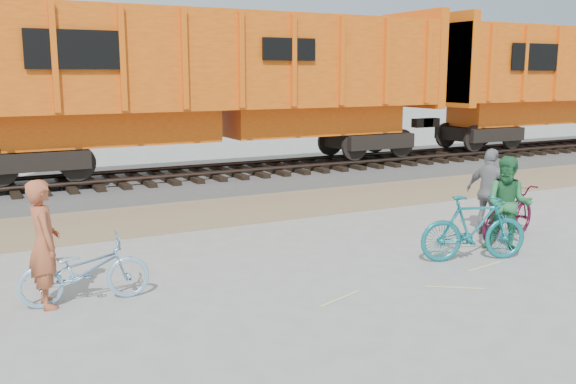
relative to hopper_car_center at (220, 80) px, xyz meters
name	(u,v)px	position (x,y,z in m)	size (l,w,h in m)	color
ground	(366,274)	(-1.09, -9.00, -3.01)	(120.00, 120.00, 0.00)	#9E9E99
gravel_strip	(234,210)	(-1.09, -3.50, -3.00)	(120.00, 3.00, 0.02)	#927E5A
ballast_bed	(186,182)	(-1.09, 0.00, -2.86)	(120.00, 4.00, 0.30)	slate
track	(185,171)	(-1.09, 0.00, -2.53)	(120.00, 2.60, 0.24)	black
hopper_car_center	(220,80)	(0.00, 0.00, 0.00)	(14.00, 3.13, 4.65)	black
bicycle_blue	(85,270)	(-5.36, -8.25, -2.54)	(0.63, 1.79, 0.94)	#86B5DC
bicycle_teal	(474,228)	(0.97, -9.23, -2.43)	(0.54, 1.91, 1.15)	#126D76
bicycle_maroon	(508,213)	(2.67, -8.38, -2.50)	(0.68, 1.94, 1.02)	#4B0E24
person_solo	(44,244)	(-5.86, -8.15, -2.11)	(0.65, 0.43, 1.79)	#A95231
person_man	(508,204)	(1.97, -9.03, -2.14)	(0.84, 0.66, 1.74)	#276B3A
person_woman	(490,192)	(2.57, -7.98, -2.14)	(1.02, 0.42, 1.74)	gray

